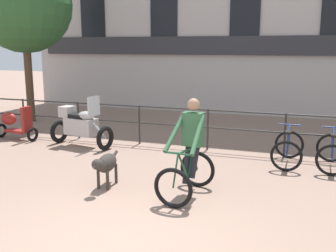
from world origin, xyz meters
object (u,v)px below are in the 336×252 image
(dog, at_px, (106,164))
(parked_motorcycle, at_px, (80,125))
(parked_scooter, at_px, (15,123))
(parked_bicycle_near_lamp, at_px, (288,149))
(cyclist_with_bike, at_px, (189,153))
(parked_bicycle_mid_left, at_px, (332,152))

(dog, relative_size, parked_motorcycle, 0.57)
(parked_motorcycle, distance_m, parked_scooter, 2.17)
(parked_bicycle_near_lamp, bearing_deg, parked_motorcycle, 1.84)
(parked_motorcycle, xyz_separation_m, parked_scooter, (-2.17, 0.07, -0.10))
(dog, height_order, parked_motorcycle, parked_motorcycle)
(cyclist_with_bike, xyz_separation_m, parked_bicycle_near_lamp, (1.57, 2.42, -0.41))
(parked_bicycle_near_lamp, distance_m, parked_bicycle_mid_left, 0.90)
(parked_motorcycle, relative_size, parked_bicycle_mid_left, 1.58)
(parked_scooter, bearing_deg, cyclist_with_bike, -106.20)
(parked_motorcycle, height_order, parked_scooter, parked_motorcycle)
(dog, distance_m, parked_bicycle_near_lamp, 4.07)
(cyclist_with_bike, xyz_separation_m, parked_motorcycle, (-3.63, 2.33, -0.20))
(dog, relative_size, parked_scooter, 0.78)
(dog, height_order, parked_scooter, parked_scooter)
(parked_motorcycle, distance_m, parked_bicycle_mid_left, 6.11)
(parked_motorcycle, xyz_separation_m, parked_bicycle_mid_left, (6.10, 0.09, -0.20))
(parked_scooter, bearing_deg, parked_bicycle_mid_left, -83.57)
(dog, distance_m, parked_motorcycle, 3.25)
(parked_motorcycle, distance_m, parked_bicycle_near_lamp, 5.21)
(cyclist_with_bike, xyz_separation_m, parked_scooter, (-5.80, 2.40, -0.30))
(cyclist_with_bike, distance_m, parked_scooter, 6.29)
(parked_bicycle_mid_left, bearing_deg, parked_scooter, 2.10)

